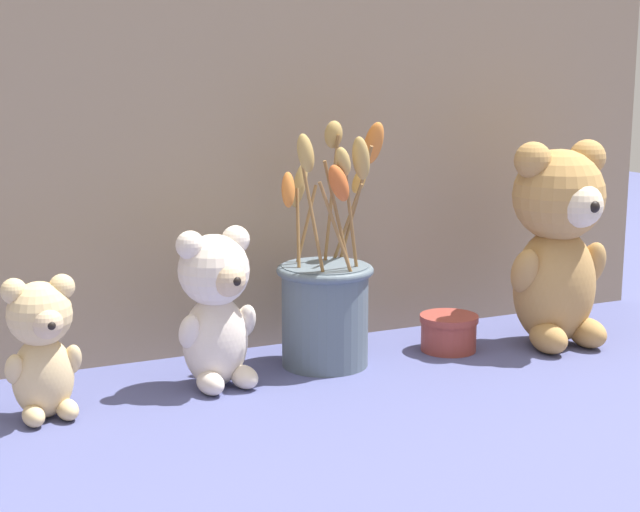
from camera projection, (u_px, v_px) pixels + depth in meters
ground_plane at (326, 376)px, 1.26m from camera, size 4.00×4.00×0.00m
backdrop_wall at (275, 87)px, 1.34m from camera, size 1.25×0.02×0.72m
teddy_bear_large at (558, 240)px, 1.37m from camera, size 0.15×0.15×0.29m
teddy_bear_medium at (216, 305)px, 1.20m from camera, size 0.11×0.10×0.20m
teddy_bear_small at (42, 345)px, 1.09m from camera, size 0.09×0.08×0.16m
flower_vase at (326, 298)px, 1.29m from camera, size 0.16×0.14×0.32m
decorative_tin_tall at (449, 332)px, 1.37m from camera, size 0.08×0.08×0.05m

